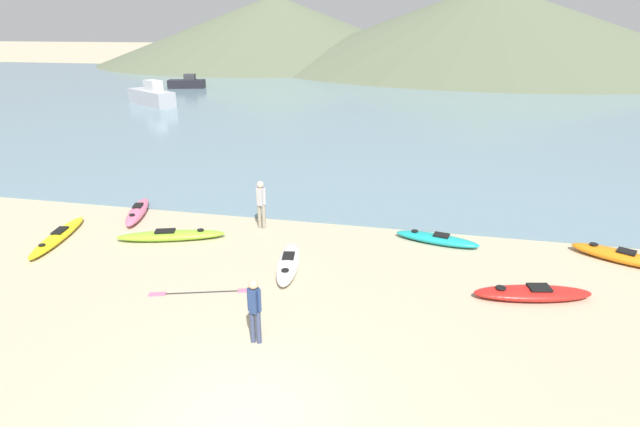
# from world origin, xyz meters

# --- Properties ---
(ground_plane) EXTENTS (400.00, 400.00, 0.00)m
(ground_plane) POSITION_xyz_m (0.00, 0.00, 0.00)
(ground_plane) COLOR tan
(bay_water) EXTENTS (160.00, 70.00, 0.06)m
(bay_water) POSITION_xyz_m (0.00, 44.68, 0.03)
(bay_water) COLOR slate
(bay_water) RESTS_ON ground_plane
(far_hill_left) EXTENTS (66.25, 66.25, 12.27)m
(far_hill_left) POSITION_xyz_m (-27.52, 91.74, 6.14)
(far_hill_left) COLOR #5B664C
(far_hill_left) RESTS_ON ground_plane
(far_hill_midleft) EXTENTS (78.09, 78.09, 13.50)m
(far_hill_midleft) POSITION_xyz_m (11.54, 88.52, 6.75)
(far_hill_midleft) COLOR #5B664C
(far_hill_midleft) RESTS_ON ground_plane
(far_hill_midright) EXTENTS (78.76, 78.76, 8.73)m
(far_hill_midright) POSITION_xyz_m (17.84, 101.22, 4.37)
(far_hill_midright) COLOR #5B664C
(far_hill_midright) RESTS_ON ground_plane
(kayak_on_sand_0) EXTENTS (3.56, 1.71, 0.35)m
(kayak_on_sand_0) POSITION_xyz_m (-5.20, 7.16, 0.16)
(kayak_on_sand_0) COLOR #8CCC2D
(kayak_on_sand_0) RESTS_ON ground_plane
(kayak_on_sand_1) EXTENTS (1.49, 2.94, 0.38)m
(kayak_on_sand_1) POSITION_xyz_m (-7.53, 8.96, 0.17)
(kayak_on_sand_1) COLOR #E5668C
(kayak_on_sand_1) RESTS_ON ground_plane
(kayak_on_sand_2) EXTENTS (3.16, 1.39, 0.35)m
(kayak_on_sand_2) POSITION_xyz_m (5.89, 5.69, 0.15)
(kayak_on_sand_2) COLOR red
(kayak_on_sand_2) RESTS_ON ground_plane
(kayak_on_sand_3) EXTENTS (2.80, 1.21, 0.34)m
(kayak_on_sand_3) POSITION_xyz_m (3.45, 8.79, 0.15)
(kayak_on_sand_3) COLOR teal
(kayak_on_sand_3) RESTS_ON ground_plane
(kayak_on_sand_4) EXTENTS (1.33, 3.60, 0.29)m
(kayak_on_sand_4) POSITION_xyz_m (-8.88, 6.35, 0.13)
(kayak_on_sand_4) COLOR yellow
(kayak_on_sand_4) RESTS_ON ground_plane
(kayak_on_sand_5) EXTENTS (1.08, 2.84, 0.37)m
(kayak_on_sand_5) POSITION_xyz_m (-0.82, 5.98, 0.16)
(kayak_on_sand_5) COLOR white
(kayak_on_sand_5) RESTS_ON ground_plane
(kayak_on_sand_6) EXTENTS (2.77, 1.85, 0.40)m
(kayak_on_sand_6) POSITION_xyz_m (8.86, 8.58, 0.18)
(kayak_on_sand_6) COLOR orange
(kayak_on_sand_6) RESTS_ON ground_plane
(person_near_foreground) EXTENTS (0.32, 0.24, 1.58)m
(person_near_foreground) POSITION_xyz_m (-0.53, 2.30, 0.90)
(person_near_foreground) COLOR #384260
(person_near_foreground) RESTS_ON ground_plane
(person_near_waterline) EXTENTS (0.35, 0.27, 1.73)m
(person_near_waterline) POSITION_xyz_m (-2.57, 8.78, 0.99)
(person_near_waterline) COLOR gray
(person_near_waterline) RESTS_ON ground_plane
(moored_boat_0) EXTENTS (5.79, 4.60, 2.21)m
(moored_boat_0) POSITION_xyz_m (-21.30, 34.04, 0.84)
(moored_boat_0) COLOR #B2B2B7
(moored_boat_0) RESTS_ON bay_water
(moored_boat_1) EXTENTS (4.37, 2.88, 1.54)m
(moored_boat_1) POSITION_xyz_m (-24.34, 46.96, 0.60)
(moored_boat_1) COLOR black
(moored_boat_1) RESTS_ON bay_water
(loose_paddle) EXTENTS (2.71, 1.00, 0.03)m
(loose_paddle) POSITION_xyz_m (-2.69, 4.10, 0.01)
(loose_paddle) COLOR black
(loose_paddle) RESTS_ON ground_plane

